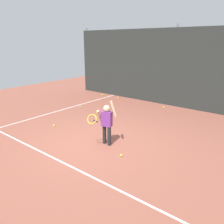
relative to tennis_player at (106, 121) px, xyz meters
name	(u,v)px	position (x,y,z in m)	size (l,w,h in m)	color
ground_plane	(92,143)	(-0.38, -0.22, -0.73)	(20.00, 20.00, 0.00)	brown
court_line_baseline	(58,160)	(-0.38, -1.51, -0.72)	(9.00, 0.05, 0.00)	white
court_line_sideline	(49,113)	(-3.83, 0.78, -0.72)	(0.05, 9.00, 0.00)	white
back_fence_windscreen	(174,68)	(-0.38, 5.22, 1.03)	(11.42, 0.08, 3.51)	#282D2B
fence_post_0	(87,60)	(-5.94, 5.28, 1.10)	(0.09, 0.09, 3.66)	slate
fence_post_1	(174,66)	(-0.38, 5.28, 1.10)	(0.09, 0.09, 3.66)	slate
tennis_player	(106,121)	(0.00, 0.00, 0.00)	(0.59, 0.72, 1.35)	#232326
tennis_ball_0	(97,112)	(-2.27, 2.08, -0.69)	(0.07, 0.07, 0.07)	#CCE033
tennis_ball_1	(80,107)	(-3.48, 2.24, -0.69)	(0.07, 0.07, 0.07)	#CCE033
tennis_ball_2	(121,155)	(0.79, -0.33, -0.69)	(0.07, 0.07, 0.07)	#CCE033
tennis_ball_3	(164,107)	(-0.42, 4.57, -0.69)	(0.07, 0.07, 0.07)	#CCE033
tennis_ball_4	(103,95)	(-4.32, 4.77, -0.69)	(0.07, 0.07, 0.07)	#CCE033
tennis_ball_5	(54,125)	(-2.43, -0.04, -0.69)	(0.07, 0.07, 0.07)	#CCE033
tennis_ball_6	(118,98)	(-3.21, 4.73, -0.69)	(0.07, 0.07, 0.07)	#CCE033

